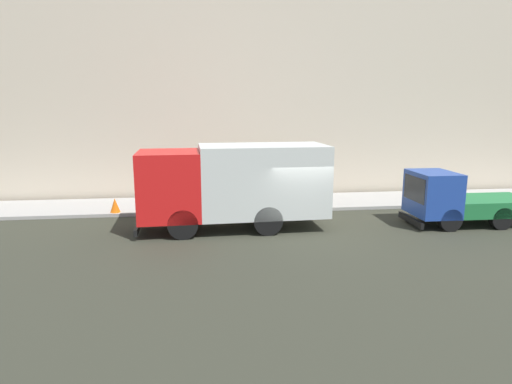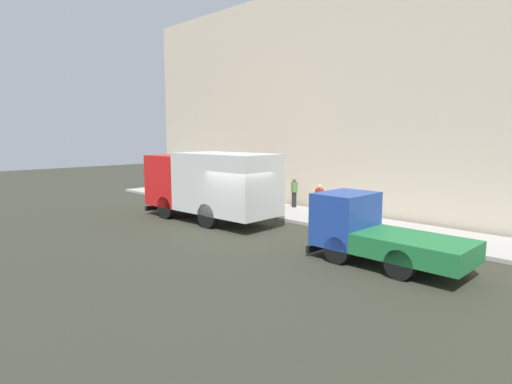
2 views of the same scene
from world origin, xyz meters
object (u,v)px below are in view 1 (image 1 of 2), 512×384
Objects in this scene: large_utility_truck at (234,182)px; small_flatbed_truck at (457,200)px; pedestrian_third at (247,185)px; traffic_cone_orange at (115,205)px; pedestrian_walking at (245,181)px; pedestrian_standing at (310,185)px; street_sign_post at (206,174)px.

large_utility_truck reaches higher than small_flatbed_truck.
pedestrian_third reaches higher than traffic_cone_orange.
pedestrian_third is at bearing -141.76° from pedestrian_walking.
pedestrian_standing is (-1.66, -2.88, -0.00)m from pedestrian_walking.
large_utility_truck is at bearing -149.56° from pedestrian_walking.
pedestrian_third reaches higher than pedestrian_walking.
pedestrian_standing is at bearing -82.85° from street_sign_post.
pedestrian_third is (4.35, 7.91, -0.01)m from small_flatbed_truck.
pedestrian_walking is 6.38m from traffic_cone_orange.
street_sign_post reaches higher than small_flatbed_truck.
pedestrian_standing is 8.79m from traffic_cone_orange.
pedestrian_standing is 0.61× the size of street_sign_post.
pedestrian_walking is at bearing 94.99° from pedestrian_standing.
street_sign_post is at bearing 17.97° from large_utility_truck.
pedestrian_walking is 1.21m from pedestrian_third.
small_flatbed_truck is 9.63m from pedestrian_walking.
pedestrian_standing reaches higher than pedestrian_walking.
pedestrian_standing reaches higher than traffic_cone_orange.
small_flatbed_truck is at bearing -93.09° from pedestrian_standing.
large_utility_truck is 4.48× the size of pedestrian_standing.
pedestrian_standing is 2.64× the size of traffic_cone_orange.
traffic_cone_orange is (-0.78, 8.74, -0.54)m from pedestrian_standing.
street_sign_post reaches higher than traffic_cone_orange.
pedestrian_standing is at bearing -84.88° from traffic_cone_orange.
pedestrian_walking reaches higher than traffic_cone_orange.
traffic_cone_orange is at bearing -6.52° from pedestrian_third.
street_sign_post is at bearing 132.13° from pedestrian_standing.
pedestrian_third is 2.61× the size of traffic_cone_orange.
pedestrian_standing reaches higher than pedestrian_third.
large_utility_truck reaches higher than pedestrian_standing.
pedestrian_walking is 3.06m from street_sign_post.
pedestrian_standing is 1.01× the size of pedestrian_third.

